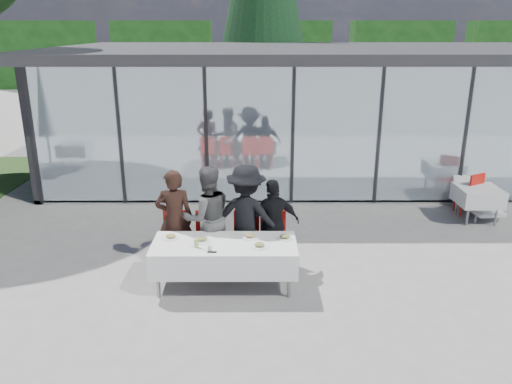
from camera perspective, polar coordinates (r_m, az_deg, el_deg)
ground at (r=8.06m, az=-1.38°, el=-11.06°), size 90.00×90.00×0.00m
pavilion at (r=15.40m, az=6.80°, el=11.43°), size 14.80×8.80×3.44m
treeline at (r=35.13m, az=-3.86°, el=15.37°), size 62.50×2.00×4.40m
dining_table at (r=7.93m, az=-3.62°, el=-7.23°), size 2.26×0.96×0.75m
diner_a at (r=8.54m, az=-9.28°, el=-3.09°), size 0.68×0.68×1.74m
diner_chair_a at (r=8.70m, az=-9.13°, el=-5.04°), size 0.44×0.44×0.97m
diner_b at (r=8.46m, az=-5.56°, el=-2.93°), size 1.11×1.11×1.79m
diner_chair_b at (r=8.63m, az=-5.47°, el=-5.07°), size 0.44×0.44×0.97m
diner_c at (r=8.42m, az=-1.11°, el=-2.88°), size 1.42×1.42×1.81m
diner_chair_c at (r=8.60m, az=-1.09°, el=-5.09°), size 0.44×0.44×0.97m
diner_d at (r=8.47m, az=2.00°, el=-3.66°), size 1.13×1.13×1.57m
diner_chair_d at (r=8.60m, az=1.97°, el=-5.08°), size 0.44×0.44×0.97m
plate_a at (r=8.09m, az=-9.72°, el=-5.07°), size 0.27×0.27×0.07m
plate_b at (r=7.92m, az=-6.17°, el=-5.44°), size 0.27×0.27×0.07m
plate_c at (r=8.00m, az=-0.72°, el=-5.08°), size 0.27×0.27×0.07m
plate_d at (r=7.98m, az=3.33°, el=-5.16°), size 0.27×0.27×0.07m
plate_extra at (r=7.68m, az=0.41°, el=-6.12°), size 0.27×0.27×0.07m
juice_bottle at (r=7.70m, az=-6.84°, el=-5.83°), size 0.06×0.06×0.14m
drinking_glasses at (r=7.56m, az=-5.28°, el=-6.41°), size 0.07×0.07×0.10m
folded_eyeglasses at (r=7.53m, az=-5.04°, el=-6.85°), size 0.14×0.03×0.01m
spare_table_right at (r=11.58m, az=24.02°, el=-0.39°), size 0.86×0.86×0.74m
spare_chair_b at (r=11.84m, az=23.38°, el=-0.00°), size 0.60×0.60×0.97m
lounger at (r=12.24m, az=23.60°, el=-0.84°), size 0.76×1.40×0.72m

